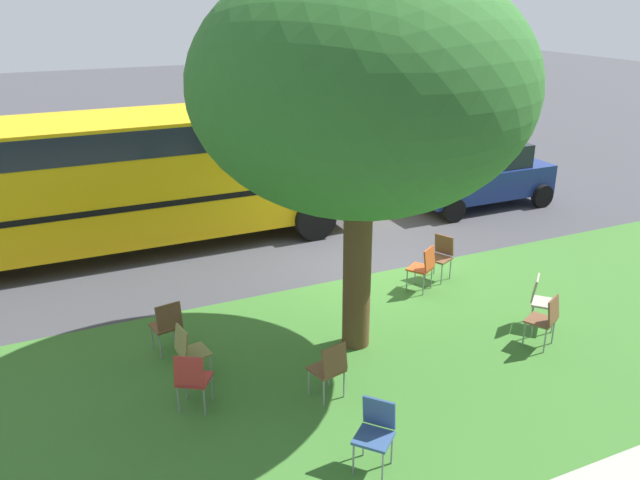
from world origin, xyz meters
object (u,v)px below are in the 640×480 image
(chair_2, at_px, (541,298))
(parked_car, at_px, (481,174))
(street_tree, at_px, (361,88))
(chair_6, at_px, (441,254))
(chair_0, at_px, (545,317))
(chair_3, at_px, (167,323))
(chair_4, at_px, (192,377))
(chair_1, at_px, (330,367))
(chair_5, at_px, (376,429))
(school_bus, at_px, (119,171))
(chair_7, at_px, (424,265))
(chair_8, at_px, (189,349))

(chair_2, xyz_separation_m, parked_car, (-3.25, -5.81, 0.32))
(street_tree, distance_m, chair_6, 4.71)
(street_tree, xyz_separation_m, chair_0, (-2.67, 1.33, -3.54))
(chair_3, bearing_deg, chair_4, 89.25)
(street_tree, xyz_separation_m, chair_1, (1.03, 1.19, -3.54))
(chair_1, relative_size, chair_5, 1.00)
(chair_0, bearing_deg, chair_2, -126.51)
(chair_3, bearing_deg, school_bus, -91.47)
(chair_5, relative_size, chair_7, 1.00)
(parked_car, bearing_deg, chair_7, 41.90)
(chair_4, relative_size, parked_car, 0.24)
(chair_2, bearing_deg, chair_0, 53.49)
(chair_2, distance_m, chair_5, 4.61)
(chair_6, xyz_separation_m, school_bus, (5.35, -4.25, 1.24))
(chair_6, bearing_deg, chair_5, 47.67)
(chair_1, distance_m, chair_8, 2.07)
(chair_6, xyz_separation_m, parked_car, (-3.66, -3.50, 0.32))
(chair_6, bearing_deg, chair_7, 28.82)
(chair_3, xyz_separation_m, chair_7, (-4.85, -0.24, 0.00))
(chair_8, xyz_separation_m, parked_car, (-9.02, -4.98, 0.32))
(chair_3, distance_m, school_bus, 4.99)
(chair_3, xyz_separation_m, chair_5, (-1.67, 3.60, 0.00))
(chair_7, bearing_deg, chair_8, 13.51)
(chair_3, bearing_deg, chair_2, 163.59)
(chair_1, distance_m, chair_2, 4.15)
(chair_8, bearing_deg, chair_5, 119.85)
(chair_0, bearing_deg, parked_car, -119.94)
(chair_7, relative_size, school_bus, 0.08)
(parked_car, bearing_deg, chair_5, 45.80)
(chair_5, bearing_deg, chair_2, -156.09)
(chair_5, height_order, parked_car, parked_car)
(chair_4, distance_m, school_bus, 6.58)
(chair_3, bearing_deg, parked_car, -155.94)
(chair_5, bearing_deg, chair_6, -132.33)
(chair_3, height_order, chair_6, same)
(chair_0, relative_size, chair_1, 1.00)
(chair_1, xyz_separation_m, chair_6, (-3.72, -2.74, 0.00))
(chair_4, bearing_deg, chair_2, 179.01)
(chair_2, xyz_separation_m, chair_5, (4.21, 1.87, 0.00))
(chair_2, bearing_deg, chair_1, 5.95)
(chair_1, distance_m, chair_3, 2.79)
(chair_2, distance_m, parked_car, 6.67)
(chair_4, relative_size, chair_7, 1.00)
(chair_3, bearing_deg, chair_1, 129.09)
(chair_0, xyz_separation_m, chair_6, (-0.02, -2.88, 0.00))
(chair_4, bearing_deg, parked_car, -148.06)
(chair_2, relative_size, parked_car, 0.24)
(chair_1, bearing_deg, chair_7, -142.25)
(chair_7, height_order, school_bus, school_bus)
(chair_4, height_order, chair_8, same)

